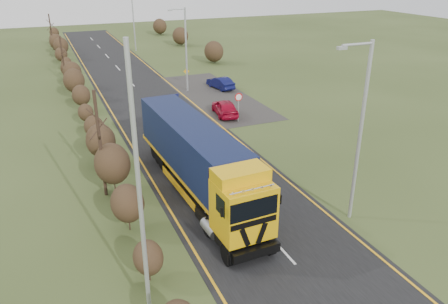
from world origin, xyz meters
TOP-DOWN VIEW (x-y plane):
  - ground at (0.00, 0.00)m, footprint 160.00×160.00m
  - road at (0.00, 10.00)m, footprint 8.00×120.00m
  - layby at (6.50, 20.00)m, footprint 6.00×18.00m
  - lane_markings at (0.00, 9.69)m, footprint 7.52×116.00m
  - hedgerow at (-6.00, 7.89)m, footprint 2.24×102.04m
  - lorry at (-1.66, 2.13)m, footprint 2.89×14.28m
  - car_red_hatchback at (5.07, 14.16)m, footprint 2.16×4.17m
  - car_blue_sedan at (8.00, 22.18)m, footprint 1.90×3.85m
  - streetlight_near at (4.49, -3.22)m, footprint 1.90×0.18m
  - streetlight_mid at (4.51, 22.70)m, footprint 1.73×0.18m
  - streetlight_far at (4.48, 46.50)m, footprint 1.94×0.18m
  - left_pole at (-6.46, -5.76)m, footprint 0.16×0.16m
  - speed_sign at (5.46, 12.26)m, footprint 0.66×0.10m
  - warning_board at (5.40, 25.34)m, footprint 0.64×0.11m

SIDE VIEW (x-z plane):
  - ground at x=0.00m, z-range 0.00..0.00m
  - road at x=0.00m, z-range 0.00..0.02m
  - layby at x=6.50m, z-range 0.00..0.02m
  - lane_markings at x=0.00m, z-range 0.03..0.03m
  - car_blue_sedan at x=8.00m, z-range 0.00..1.21m
  - car_red_hatchback at x=5.07m, z-range 0.00..1.36m
  - warning_board at x=5.40m, z-range 0.16..1.85m
  - hedgerow at x=-6.00m, z-range -1.41..4.64m
  - speed_sign at x=5.46m, z-range 0.49..2.89m
  - lorry at x=-1.66m, z-range 0.27..4.22m
  - streetlight_mid at x=4.51m, z-range 0.39..8.48m
  - streetlight_near at x=4.49m, z-range 0.45..9.36m
  - left_pole at x=-6.46m, z-range 0.00..10.05m
  - streetlight_far at x=4.48m, z-range 0.47..9.60m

